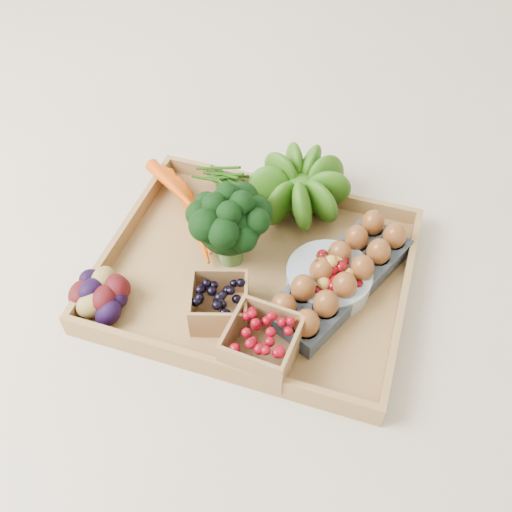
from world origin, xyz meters
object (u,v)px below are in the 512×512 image
(tray, at_px, (256,274))
(broccoli, at_px, (230,237))
(cherry_bowl, at_px, (329,279))
(egg_carton, at_px, (340,281))

(tray, distance_m, broccoli, 0.09)
(cherry_bowl, bearing_deg, egg_carton, 8.45)
(broccoli, distance_m, cherry_bowl, 0.20)
(broccoli, distance_m, egg_carton, 0.22)
(broccoli, bearing_deg, cherry_bowl, -2.22)
(tray, bearing_deg, cherry_bowl, 3.93)
(tray, height_order, cherry_bowl, cherry_bowl)
(broccoli, relative_size, egg_carton, 0.49)
(tray, bearing_deg, broccoli, 163.43)
(broccoli, xyz_separation_m, egg_carton, (0.21, -0.00, -0.04))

